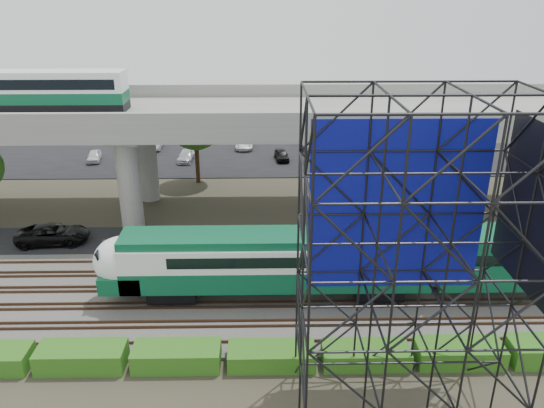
{
  "coord_description": "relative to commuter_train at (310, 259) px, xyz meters",
  "views": [
    {
      "loc": [
        0.61,
        -27.12,
        18.72
      ],
      "look_at": [
        1.22,
        6.0,
        4.97
      ],
      "focal_mm": 35.0,
      "sensor_mm": 36.0,
      "label": 1
    }
  ],
  "objects": [
    {
      "name": "hedge_strip",
      "position": [
        -2.48,
        -6.3,
        -2.32
      ],
      "size": [
        34.6,
        1.8,
        1.2
      ],
      "color": "#2E6116",
      "rests_on": "ground"
    },
    {
      "name": "parking_lot",
      "position": [
        -3.49,
        32.0,
        -2.84
      ],
      "size": [
        90.0,
        18.0,
        0.08
      ],
      "primitive_type": "cube",
      "color": "black",
      "rests_on": "ground"
    },
    {
      "name": "ballast_bed",
      "position": [
        -3.49,
        0.0,
        -2.78
      ],
      "size": [
        90.0,
        12.0,
        0.2
      ],
      "primitive_type": "cube",
      "color": "slate",
      "rests_on": "ground"
    },
    {
      "name": "rail_tracks",
      "position": [
        -3.49,
        -0.0,
        -2.6
      ],
      "size": [
        90.0,
        9.52,
        0.16
      ],
      "color": "#472D1E",
      "rests_on": "ballast_bed"
    },
    {
      "name": "scaffold_tower",
      "position": [
        3.26,
        -9.98,
        4.59
      ],
      "size": [
        9.36,
        6.36,
        15.0
      ],
      "color": "black",
      "rests_on": "ground"
    },
    {
      "name": "ground",
      "position": [
        -3.49,
        -2.0,
        -2.88
      ],
      "size": [
        140.0,
        140.0,
        0.0
      ],
      "primitive_type": "plane",
      "color": "#474233",
      "rests_on": "ground"
    },
    {
      "name": "suv",
      "position": [
        -19.21,
        8.2,
        -2.05
      ],
      "size": [
        5.62,
        2.99,
        1.5
      ],
      "primitive_type": "imported",
      "rotation": [
        0.0,
        0.0,
        1.66
      ],
      "color": "black",
      "rests_on": "service_road"
    },
    {
      "name": "harbor_water",
      "position": [
        -3.49,
        54.0,
        -2.87
      ],
      "size": [
        140.0,
        40.0,
        0.03
      ],
      "primitive_type": "cube",
      "color": "slate",
      "rests_on": "ground"
    },
    {
      "name": "commuter_train",
      "position": [
        0.0,
        0.0,
        0.0
      ],
      "size": [
        29.3,
        3.06,
        4.3
      ],
      "color": "black",
      "rests_on": "rail_tracks"
    },
    {
      "name": "service_road",
      "position": [
        -3.49,
        8.5,
        -2.84
      ],
      "size": [
        90.0,
        5.0,
        0.08
      ],
      "primitive_type": "cube",
      "color": "black",
      "rests_on": "ground"
    },
    {
      "name": "overpass",
      "position": [
        -4.69,
        14.0,
        5.33
      ],
      "size": [
        80.0,
        12.0,
        12.4
      ],
      "color": "#9E9B93",
      "rests_on": "ground"
    },
    {
      "name": "trees",
      "position": [
        -8.15,
        14.17,
        2.69
      ],
      "size": [
        40.94,
        16.94,
        7.69
      ],
      "color": "#382314",
      "rests_on": "ground"
    },
    {
      "name": "parked_cars",
      "position": [
        -2.12,
        31.69,
        -2.19
      ],
      "size": [
        39.69,
        9.71,
        1.3
      ],
      "color": "silver",
      "rests_on": "parking_lot"
    }
  ]
}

